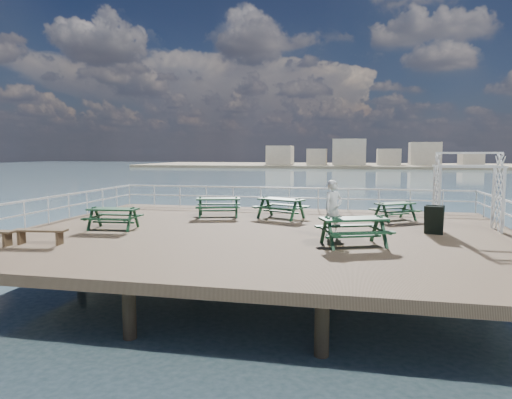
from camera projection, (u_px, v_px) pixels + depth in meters
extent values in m
cube|color=brown|center=(263.00, 235.00, 16.63)|extent=(18.00, 14.00, 0.30)
plane|color=#405E6C|center=(326.00, 192.00, 55.74)|extent=(300.00, 300.00, 0.00)
cube|color=tan|center=(391.00, 166.00, 145.04)|extent=(160.00, 40.00, 0.80)
cube|color=beige|center=(281.00, 155.00, 148.98)|extent=(8.00, 8.00, 6.00)
cube|color=beige|center=(317.00, 157.00, 146.56)|extent=(6.00, 8.00, 5.00)
cube|color=beige|center=(349.00, 152.00, 144.34)|extent=(10.00, 8.00, 8.00)
cube|color=beige|center=(388.00, 157.00, 142.02)|extent=(7.00, 8.00, 5.00)
cube|color=beige|center=(426.00, 154.00, 139.65)|extent=(9.00, 8.00, 7.00)
cube|color=beige|center=(471.00, 159.00, 137.13)|extent=(6.00, 8.00, 4.00)
cylinder|color=brown|center=(142.00, 234.00, 23.65)|extent=(0.36, 0.36, 2.10)
cylinder|color=brown|center=(450.00, 246.00, 20.56)|extent=(0.36, 0.36, 2.10)
cube|color=silver|center=(289.00, 188.00, 23.17)|extent=(17.70, 0.07, 0.07)
cube|color=silver|center=(289.00, 198.00, 23.22)|extent=(17.70, 0.05, 0.05)
cylinder|color=silver|center=(129.00, 194.00, 25.05)|extent=(0.05, 0.05, 1.10)
cube|color=silver|center=(48.00, 198.00, 18.33)|extent=(0.07, 13.70, 0.07)
cube|color=silver|center=(48.00, 210.00, 18.38)|extent=(0.05, 13.70, 0.05)
cube|color=#12321D|center=(218.00, 199.00, 20.36)|extent=(2.06, 1.24, 0.06)
cube|color=#12321D|center=(219.00, 204.00, 21.03)|extent=(1.94, 0.77, 0.05)
cube|color=#12321D|center=(218.00, 207.00, 19.75)|extent=(1.94, 0.77, 0.05)
cube|color=#12321D|center=(200.00, 206.00, 20.34)|extent=(0.50, 1.52, 0.06)
cube|color=#12321D|center=(236.00, 206.00, 20.44)|extent=(0.50, 1.52, 0.06)
cube|color=#12321D|center=(201.00, 207.00, 20.67)|extent=(0.23, 0.56, 0.94)
cube|color=#12321D|center=(200.00, 208.00, 20.03)|extent=(0.23, 0.56, 0.94)
cube|color=#12321D|center=(236.00, 206.00, 20.76)|extent=(0.23, 0.56, 0.94)
cube|color=#12321D|center=(237.00, 208.00, 20.12)|extent=(0.23, 0.56, 0.94)
cube|color=#12321D|center=(218.00, 210.00, 20.41)|extent=(1.68, 0.54, 0.06)
cube|color=#12321D|center=(281.00, 199.00, 19.81)|extent=(2.14, 1.50, 0.07)
cube|color=#12321D|center=(289.00, 205.00, 20.39)|extent=(1.95, 1.04, 0.06)
cube|color=#12321D|center=(273.00, 208.00, 19.30)|extent=(1.95, 1.04, 0.06)
cube|color=#12321D|center=(265.00, 206.00, 20.32)|extent=(0.71, 1.52, 0.07)
cube|color=#12321D|center=(298.00, 209.00, 19.37)|extent=(0.71, 1.52, 0.07)
cube|color=#12321D|center=(269.00, 206.00, 20.60)|extent=(0.31, 0.56, 0.97)
cube|color=#12321D|center=(261.00, 208.00, 20.06)|extent=(0.31, 0.56, 0.97)
cube|color=#12321D|center=(301.00, 209.00, 19.65)|extent=(0.31, 0.56, 0.97)
cube|color=#12321D|center=(294.00, 211.00, 19.11)|extent=(0.31, 0.56, 0.97)
cube|color=#12321D|center=(281.00, 212.00, 19.87)|extent=(1.67, 0.78, 0.07)
cube|color=#12321D|center=(395.00, 204.00, 19.30)|extent=(1.78, 1.53, 0.06)
cube|color=#12321D|center=(386.00, 208.00, 19.84)|extent=(1.53, 1.18, 0.05)
cube|color=#12321D|center=(404.00, 212.00, 18.80)|extent=(1.53, 1.18, 0.05)
cube|color=#12321D|center=(381.00, 211.00, 19.05)|extent=(0.86, 1.16, 0.06)
cube|color=#12321D|center=(408.00, 210.00, 19.61)|extent=(0.86, 1.16, 0.06)
cube|color=#12321D|center=(377.00, 212.00, 19.31)|extent=(0.34, 0.44, 0.83)
cube|color=#12321D|center=(386.00, 213.00, 18.79)|extent=(0.34, 0.44, 0.83)
cube|color=#12321D|center=(403.00, 210.00, 19.87)|extent=(0.34, 0.44, 0.83)
cube|color=#12321D|center=(413.00, 211.00, 19.35)|extent=(0.34, 0.44, 0.83)
cube|color=#12321D|center=(395.00, 214.00, 19.34)|extent=(1.28, 0.94, 0.06)
cube|color=#12321D|center=(113.00, 209.00, 17.04)|extent=(1.87, 0.84, 0.06)
cube|color=#12321D|center=(120.00, 215.00, 17.67)|extent=(1.84, 0.38, 0.05)
cube|color=#12321D|center=(106.00, 219.00, 16.47)|extent=(1.84, 0.38, 0.05)
cube|color=#12321D|center=(94.00, 217.00, 17.17)|extent=(0.19, 1.47, 0.06)
cube|color=#12321D|center=(133.00, 218.00, 16.97)|extent=(0.19, 1.47, 0.06)
cube|color=#12321D|center=(98.00, 217.00, 17.48)|extent=(0.12, 0.53, 0.89)
cube|color=#12321D|center=(90.00, 220.00, 16.88)|extent=(0.12, 0.53, 0.89)
cube|color=#12321D|center=(136.00, 218.00, 17.27)|extent=(0.12, 0.53, 0.89)
cube|color=#12321D|center=(129.00, 220.00, 16.67)|extent=(0.12, 0.53, 0.89)
cube|color=#12321D|center=(113.00, 222.00, 17.09)|extent=(1.62, 0.20, 0.06)
cube|color=#12321D|center=(354.00, 219.00, 14.02)|extent=(2.17, 1.47, 0.07)
cube|color=#12321D|center=(346.00, 226.00, 14.71)|extent=(1.98, 1.00, 0.06)
cube|color=#12321D|center=(362.00, 233.00, 13.39)|extent=(1.98, 1.00, 0.06)
cube|color=#12321D|center=(327.00, 231.00, 13.91)|extent=(0.68, 1.55, 0.07)
cube|color=#12321D|center=(379.00, 229.00, 14.19)|extent=(0.68, 1.55, 0.07)
cube|color=#12321D|center=(324.00, 231.00, 14.25)|extent=(0.30, 0.57, 0.98)
cube|color=#12321D|center=(331.00, 235.00, 13.59)|extent=(0.30, 0.57, 0.98)
cube|color=#12321D|center=(375.00, 229.00, 14.53)|extent=(0.30, 0.57, 0.98)
cube|color=#12321D|center=(384.00, 233.00, 13.87)|extent=(0.30, 0.57, 0.98)
cube|color=#12321D|center=(353.00, 237.00, 14.07)|extent=(1.70, 0.74, 0.07)
cube|color=brown|center=(40.00, 230.00, 14.22)|extent=(1.69, 0.61, 0.06)
cube|color=brown|center=(21.00, 238.00, 14.29)|extent=(0.13, 0.36, 0.41)
cube|color=brown|center=(60.00, 238.00, 14.19)|extent=(0.13, 0.36, 0.41)
cube|color=brown|center=(7.00, 240.00, 13.97)|extent=(0.10, 0.35, 0.41)
cube|color=silver|center=(439.00, 200.00, 16.49)|extent=(0.09, 0.09, 2.32)
cube|color=silver|center=(434.00, 197.00, 17.62)|extent=(0.09, 0.09, 2.32)
cube|color=silver|center=(503.00, 201.00, 16.06)|extent=(0.09, 0.09, 2.32)
cube|color=silver|center=(493.00, 198.00, 17.18)|extent=(0.09, 0.09, 2.32)
cube|color=silver|center=(472.00, 167.00, 16.15)|extent=(2.32, 0.08, 0.08)
cube|color=silver|center=(465.00, 166.00, 17.28)|extent=(2.32, 0.08, 0.08)
cube|color=silver|center=(469.00, 153.00, 16.66)|extent=(2.32, 0.07, 0.07)
cube|color=black|center=(433.00, 221.00, 15.84)|extent=(0.68, 0.43, 1.03)
cube|color=black|center=(434.00, 220.00, 16.02)|extent=(0.68, 0.43, 1.03)
imported|color=silver|center=(333.00, 209.00, 15.37)|extent=(0.84, 0.81, 1.94)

